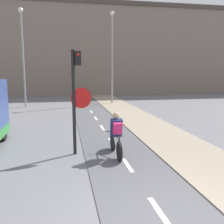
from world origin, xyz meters
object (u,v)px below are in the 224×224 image
object	(u,v)px
street_lamp_sidewalk	(112,49)
street_lamp_far	(23,48)
cyclist_near	(116,135)
traffic_light_pole	(76,91)

from	to	relation	value
street_lamp_sidewalk	street_lamp_far	bearing A→B (deg)	-172.28
cyclist_near	street_lamp_sidewalk	bearing A→B (deg)	79.80
street_lamp_far	street_lamp_sidewalk	bearing A→B (deg)	7.72
street_lamp_sidewalk	cyclist_near	bearing A→B (deg)	-100.20
traffic_light_pole	street_lamp_far	size ratio (longest dim) A/B	0.46
cyclist_near	traffic_light_pole	bearing A→B (deg)	158.66
street_lamp_sidewalk	cyclist_near	xyz separation A→B (m)	(-2.44, -13.56, -3.91)
traffic_light_pole	cyclist_near	distance (m)	1.91
street_lamp_far	street_lamp_sidewalk	world-z (taller)	street_lamp_sidewalk
traffic_light_pole	street_lamp_far	distance (m)	12.82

